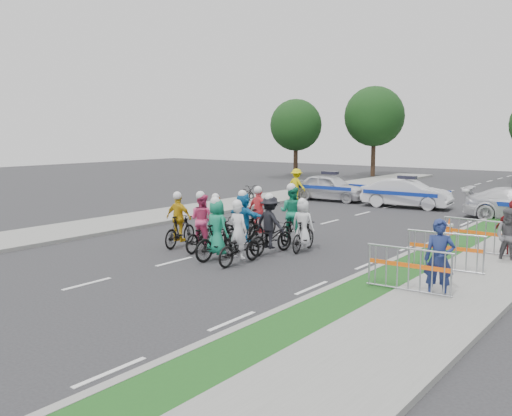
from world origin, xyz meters
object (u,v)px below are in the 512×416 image
Objects in this scene: spectator_0 at (439,259)px; cone_0 at (449,228)px; rider_8 at (292,221)px; parked_bike at (247,194)px; rider_5 at (244,223)px; police_car_1 at (407,193)px; spectator_1 at (509,237)px; police_car_0 at (330,187)px; barrier_1 at (445,254)px; rider_3 at (180,226)px; tree_0 at (296,125)px; rider_6 at (217,227)px; rider_2 at (203,229)px; tree_3 at (374,116)px; barrier_0 at (409,272)px; rider_7 at (303,230)px; marshal_hiviz at (297,185)px; rider_0 at (239,243)px; rider_9 at (259,218)px; spectator_2 at (512,230)px; barrier_2 at (476,238)px; rider_4 at (270,230)px; rider_1 at (217,235)px.

cone_0 is at bearing 89.14° from spectator_0.
rider_8 is 10.78m from parked_bike.
rider_5 is 0.90× the size of rider_8.
police_car_1 is 12.12m from spectator_1.
barrier_1 is at bearing -142.91° from police_car_0.
spectator_0 is at bearing 164.17° from rider_3.
spectator_0 is (8.69, -0.69, 0.20)m from rider_3.
tree_0 is (-15.13, 23.57, 3.45)m from rider_8.
spectator_0 is (6.18, -3.49, 0.16)m from rider_8.
rider_6 is 12.47m from police_car_1.
rider_2 reaches higher than rider_5.
rider_8 is 0.28× the size of tree_3.
rider_6 is at bearing -74.26° from tree_3.
cone_0 is at bearing -78.70° from parked_bike.
rider_7 is at bearing 149.05° from barrier_0.
rider_6 is 1.01× the size of rider_7.
barrier_1 is (5.57, -1.23, -0.18)m from rider_8.
rider_3 is at bearing -64.41° from tree_0.
parked_bike reaches higher than cone_0.
marshal_hiviz reaches higher than rider_7.
rider_0 reaches higher than parked_bike.
rider_8 is 1.13× the size of rider_9.
barrier_0 is (-0.95, -5.39, -0.31)m from spectator_2.
spectator_2 reaches higher than police_car_1.
barrier_0 is (5.02, -0.15, -0.05)m from rider_0.
rider_0 is 0.92× the size of barrier_1.
rider_6 is 8.11m from barrier_2.
parked_bike is (-14.36, 6.66, -0.33)m from spectator_1.
rider_5 reaches higher than spectator_2.
police_car_0 is 5.93× the size of cone_0.
rider_8 is 11.99m from police_car_0.
tree_3 is (-8.76, 27.57, 4.18)m from rider_9.
cone_0 is (3.50, 5.91, -0.38)m from rider_4.
rider_0 is at bearing 124.04° from rider_9.
rider_2 is 2.74× the size of cone_0.
spectator_2 is at bearing -176.59° from rider_8.
marshal_hiviz is (-12.73, 8.20, -0.02)m from spectator_2.
marshal_hiviz is at bearing -69.10° from rider_8.
rider_3 is 1.00× the size of parked_bike.
rider_2 is 1.10× the size of spectator_2.
tree_0 is at bearing -48.65° from marshal_hiviz.
rider_6 is 0.97× the size of spectator_2.
marshal_hiviz is at bearing 136.62° from barrier_1.
cone_0 is 0.10× the size of tree_3.
rider_1 is (-0.86, 0.06, 0.11)m from rider_0.
barrier_1 is at bearing 144.86° from marshal_hiviz.
police_car_1 is 0.67× the size of tree_0.
rider_8 reaches higher than rider_4.
parked_bike is (-13.30, 5.98, -0.08)m from barrier_2.
rider_8 is 2.95× the size of cone_0.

